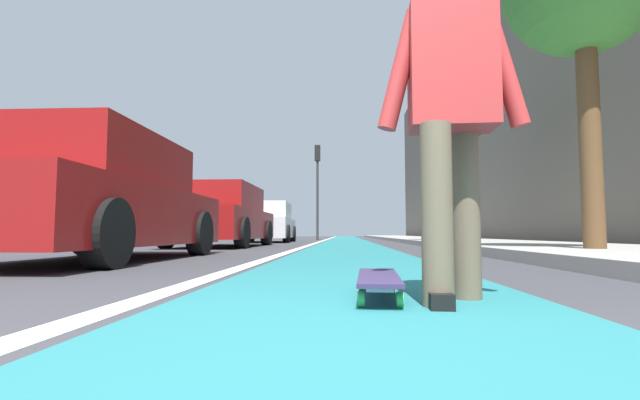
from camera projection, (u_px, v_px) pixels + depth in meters
ground_plane at (348, 247)px, 10.87m from camera, size 80.00×80.00×0.00m
bike_lane_paint at (346, 239)px, 24.81m from camera, size 56.00×1.81×0.00m
lane_stripe_white at (324, 240)px, 20.88m from camera, size 52.00×0.16×0.01m
sidewalk_curb at (430, 240)px, 18.64m from camera, size 52.00×3.20×0.13m
building_facade at (469, 124)px, 22.90m from camera, size 40.00×1.20×11.78m
skateboard at (378, 279)px, 2.26m from camera, size 0.85×0.24×0.11m
skater_person at (451, 105)px, 2.15m from camera, size 0.45×0.72×1.64m
parked_car_near at (94, 201)px, 5.38m from camera, size 4.22×1.95×1.48m
parked_car_mid at (222, 217)px, 11.03m from camera, size 4.50×1.95×1.50m
parked_car_far at (267, 223)px, 16.75m from camera, size 4.28×2.01×1.47m
traffic_light at (317, 175)px, 22.60m from camera, size 0.33×0.28×4.78m
street_tree_mid at (457, 109)px, 12.46m from camera, size 2.07×2.07×4.88m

